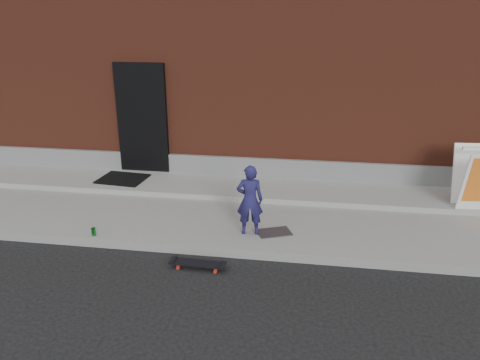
% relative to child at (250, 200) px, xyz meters
% --- Properties ---
extents(ground, '(80.00, 80.00, 0.00)m').
position_rel_child_xyz_m(ground, '(0.04, -0.57, -0.72)').
color(ground, black).
rests_on(ground, ground).
extents(sidewalk, '(20.00, 3.00, 0.15)m').
position_rel_child_xyz_m(sidewalk, '(0.04, 0.93, -0.65)').
color(sidewalk, gray).
rests_on(sidewalk, ground).
extents(apron, '(20.00, 1.20, 0.10)m').
position_rel_child_xyz_m(apron, '(0.04, 1.83, -0.52)').
color(apron, gray).
rests_on(apron, sidewalk).
extents(building, '(20.00, 8.10, 5.00)m').
position_rel_child_xyz_m(building, '(0.04, 6.43, 1.77)').
color(building, maroon).
rests_on(building, ground).
extents(child, '(0.44, 0.32, 1.15)m').
position_rel_child_xyz_m(child, '(0.00, 0.00, 0.00)').
color(child, '#1F1C4F').
rests_on(child, sidewalk).
extents(skateboard, '(0.80, 0.23, 0.09)m').
position_rel_child_xyz_m(skateboard, '(-0.63, -0.93, -0.65)').
color(skateboard, red).
rests_on(skateboard, ground).
extents(pizza_sign, '(0.71, 0.82, 1.08)m').
position_rel_child_xyz_m(pizza_sign, '(3.77, 1.41, 0.07)').
color(pizza_sign, white).
rests_on(pizza_sign, apron).
extents(soda_can, '(0.09, 0.09, 0.13)m').
position_rel_child_xyz_m(soda_can, '(-2.43, -0.46, -0.51)').
color(soda_can, '#187C2B').
rests_on(soda_can, sidewalk).
extents(doormat, '(0.99, 0.83, 0.03)m').
position_rel_child_xyz_m(doormat, '(-2.86, 1.82, -0.46)').
color(doormat, black).
rests_on(doormat, apron).
extents(utility_plate, '(0.61, 0.51, 0.02)m').
position_rel_child_xyz_m(utility_plate, '(0.39, 0.07, -0.56)').
color(utility_plate, '#4C4C50').
rests_on(utility_plate, sidewalk).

